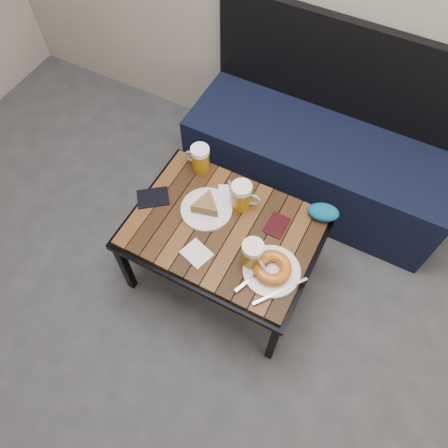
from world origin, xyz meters
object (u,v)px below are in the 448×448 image
at_px(beer_mug_centre, 242,196).
at_px(passport_navy, 153,198).
at_px(knit_pouch, 323,212).
at_px(plate_pie, 206,207).
at_px(beer_mug_left, 200,159).
at_px(beer_mug_right, 253,255).
at_px(bench, 319,158).
at_px(plate_bagel, 272,269).
at_px(passport_burgundy, 277,225).
at_px(cafe_table, 224,232).

height_order(beer_mug_centre, passport_navy, beer_mug_centre).
bearing_deg(beer_mug_centre, knit_pouch, 2.96).
height_order(plate_pie, passport_navy, plate_pie).
distance_m(beer_mug_left, beer_mug_right, 0.55).
height_order(beer_mug_right, passport_navy, beer_mug_right).
xyz_separation_m(bench, passport_navy, (-0.56, -0.75, 0.20)).
bearing_deg(passport_navy, knit_pouch, 72.61).
relative_size(plate_bagel, knit_pouch, 2.08).
bearing_deg(plate_bagel, beer_mug_centre, 137.06).
xyz_separation_m(beer_mug_left, passport_burgundy, (0.45, -0.13, -0.07)).
bearing_deg(beer_mug_right, knit_pouch, 91.67).
xyz_separation_m(cafe_table, passport_navy, (-0.36, -0.01, 0.05)).
bearing_deg(beer_mug_right, beer_mug_left, 170.30).
relative_size(bench, knit_pouch, 10.04).
bearing_deg(passport_navy, beer_mug_left, 119.14).
height_order(beer_mug_left, passport_burgundy, beer_mug_left).
distance_m(beer_mug_left, passport_navy, 0.28).
bearing_deg(cafe_table, passport_navy, -178.11).
height_order(beer_mug_right, plate_pie, beer_mug_right).
relative_size(beer_mug_centre, plate_bagel, 0.50).
bearing_deg(bench, beer_mug_centre, -107.00).
bearing_deg(bench, plate_bagel, -84.85).
distance_m(beer_mug_centre, plate_bagel, 0.35).
xyz_separation_m(plate_pie, passport_navy, (-0.25, -0.06, -0.02)).
bearing_deg(passport_navy, plate_bagel, 44.30).
distance_m(cafe_table, passport_navy, 0.36).
bearing_deg(passport_burgundy, plate_bagel, -70.19).
bearing_deg(knit_pouch, plate_bagel, -103.75).
xyz_separation_m(bench, cafe_table, (-0.20, -0.74, 0.16)).
distance_m(beer_mug_left, knit_pouch, 0.61).
xyz_separation_m(plate_pie, plate_bagel, (0.38, -0.14, 0.00)).
relative_size(plate_bagel, passport_navy, 2.03).
bearing_deg(plate_pie, beer_mug_centre, 37.17).
xyz_separation_m(beer_mug_centre, knit_pouch, (0.34, 0.12, -0.04)).
xyz_separation_m(plate_bagel, passport_burgundy, (-0.07, 0.22, -0.02)).
height_order(bench, beer_mug_right, bench).
height_order(beer_mug_right, knit_pouch, beer_mug_right).
bearing_deg(passport_navy, beer_mug_right, 43.16).
height_order(beer_mug_left, beer_mug_centre, beer_mug_centre).
bearing_deg(passport_burgundy, passport_navy, -165.78).
distance_m(beer_mug_right, passport_burgundy, 0.23).
height_order(cafe_table, plate_bagel, plate_bagel).
relative_size(beer_mug_right, plate_pie, 0.62).
relative_size(bench, passport_navy, 9.82).
relative_size(beer_mug_left, plate_pie, 0.60).
distance_m(beer_mug_left, beer_mug_centre, 0.29).
relative_size(bench, beer_mug_left, 10.03).
xyz_separation_m(beer_mug_centre, plate_bagel, (0.26, -0.24, -0.05)).
xyz_separation_m(beer_mug_left, passport_navy, (-0.11, -0.25, -0.07)).
bearing_deg(plate_pie, passport_burgundy, 13.00).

